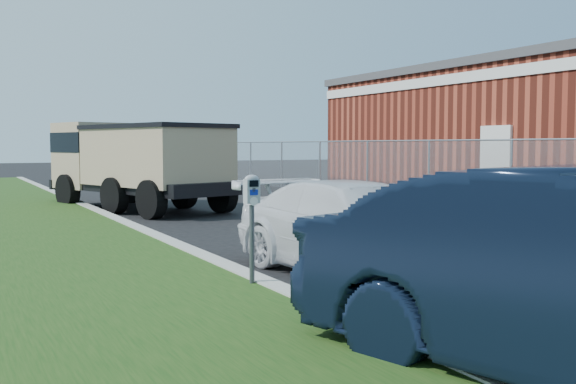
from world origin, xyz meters
name	(u,v)px	position (x,y,z in m)	size (l,w,h in m)	color
ground	(408,264)	(0.00, 0.00, 0.00)	(120.00, 120.00, 0.00)	black
chainlink_fence	(429,160)	(6.00, 7.00, 1.26)	(0.06, 30.06, 30.00)	slate
brick_building	(556,131)	(12.00, 8.00, 2.13)	(9.20, 14.20, 4.17)	maroon
parking_meter	(252,205)	(-2.77, -0.79, 1.01)	(0.17, 0.12, 1.23)	#3F4247
white_wagon	(361,229)	(-1.09, -0.43, 0.60)	(1.69, 4.17, 1.21)	silver
dump_truck	(134,160)	(-1.38, 9.82, 1.28)	(3.79, 6.18, 2.28)	black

